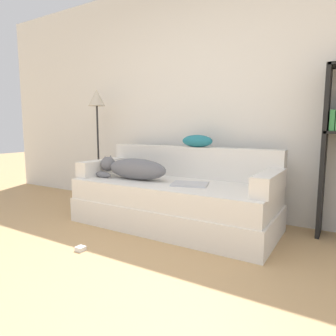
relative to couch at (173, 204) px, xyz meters
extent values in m
plane|color=tan|center=(0.14, -1.70, -0.22)|extent=(20.00, 20.00, 0.00)
cube|color=silver|center=(0.14, 0.66, 1.13)|extent=(7.12, 0.06, 2.70)
cube|color=silver|center=(0.00, 0.00, -0.10)|extent=(2.03, 0.88, 0.25)
cube|color=silver|center=(0.00, -0.01, 0.13)|extent=(1.99, 0.84, 0.20)
cube|color=silver|center=(0.00, 0.37, 0.40)|extent=(1.99, 0.15, 0.33)
cube|color=silver|center=(-0.94, -0.01, 0.32)|extent=(0.15, 0.69, 0.17)
cube|color=silver|center=(0.94, -0.01, 0.32)|extent=(0.15, 0.69, 0.17)
ellipsoid|color=slate|center=(-0.39, -0.08, 0.34)|extent=(0.71, 0.24, 0.22)
sphere|color=slate|center=(-0.79, -0.08, 0.37)|extent=(0.16, 0.16, 0.16)
cone|color=slate|center=(-0.79, -0.12, 0.43)|extent=(0.06, 0.06, 0.07)
cone|color=slate|center=(-0.79, -0.03, 0.43)|extent=(0.06, 0.06, 0.07)
ellipsoid|color=slate|center=(-0.77, -0.19, 0.26)|extent=(0.21, 0.06, 0.07)
cube|color=#B7B7BC|center=(0.22, -0.07, 0.24)|extent=(0.39, 0.33, 0.02)
ellipsoid|color=teal|center=(0.09, 0.35, 0.63)|extent=(0.34, 0.18, 0.13)
cube|color=black|center=(1.29, 0.48, 0.54)|extent=(0.04, 0.26, 1.54)
cube|color=#337F42|center=(1.34, 0.47, 0.83)|extent=(0.04, 0.20, 0.18)
cylinder|color=#232326|center=(-1.35, 0.34, -0.21)|extent=(0.23, 0.23, 0.02)
cylinder|color=#232326|center=(-1.35, 0.34, 0.42)|extent=(0.02, 0.02, 1.25)
cone|color=beige|center=(-1.35, 0.34, 1.15)|extent=(0.21, 0.21, 0.21)
cube|color=silver|center=(-0.32, -0.93, -0.21)|extent=(0.07, 0.07, 0.04)
camera|label=1|loc=(1.49, -2.54, 0.77)|focal=32.00mm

